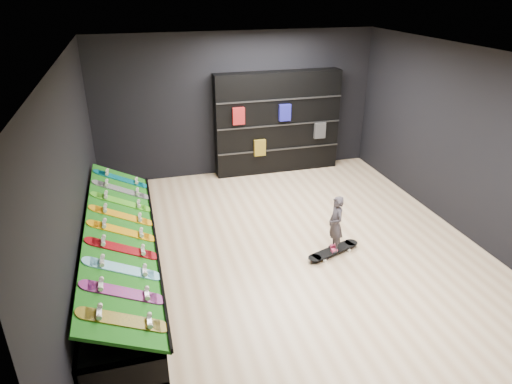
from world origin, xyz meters
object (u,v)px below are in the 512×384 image
object	(u,v)px
back_shelving	(277,123)
child	(335,234)
display_rack	(122,261)
floor_skateboard	(333,252)

from	to	relation	value
back_shelving	child	xyz separation A→B (m)	(-0.22, -3.60, -0.73)
display_rack	floor_skateboard	world-z (taller)	display_rack
back_shelving	child	size ratio (longest dim) A/B	5.03
floor_skateboard	display_rack	bearing A→B (deg)	155.39
display_rack	back_shelving	bearing A→B (deg)	44.40
floor_skateboard	child	xyz separation A→B (m)	(0.00, 0.00, 0.32)
floor_skateboard	child	size ratio (longest dim) A/B	1.80
display_rack	child	size ratio (longest dim) A/B	8.27
back_shelving	child	distance (m)	3.69
child	back_shelving	bearing A→B (deg)	179.63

